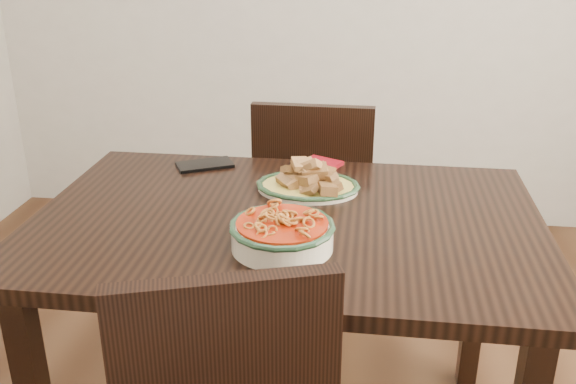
# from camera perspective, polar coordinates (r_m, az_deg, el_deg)

# --- Properties ---
(dining_table) EXTENTS (1.31, 0.88, 0.75)m
(dining_table) POSITION_cam_1_polar(r_m,az_deg,el_deg) (1.70, -0.09, -4.87)
(dining_table) COLOR black
(dining_table) RESTS_ON ground
(chair_far) EXTENTS (0.42, 0.42, 0.89)m
(chair_far) POSITION_cam_1_polar(r_m,az_deg,el_deg) (2.40, 2.36, -0.66)
(chair_far) COLOR black
(chair_far) RESTS_ON ground
(fish_plate) EXTENTS (0.29, 0.22, 0.11)m
(fish_plate) POSITION_cam_1_polar(r_m,az_deg,el_deg) (1.81, 1.80, 1.45)
(fish_plate) COLOR beige
(fish_plate) RESTS_ON dining_table
(noodle_bowl) EXTENTS (0.25, 0.25, 0.08)m
(noodle_bowl) POSITION_cam_1_polar(r_m,az_deg,el_deg) (1.49, -0.52, -3.48)
(noodle_bowl) COLOR #F1E8CB
(noodle_bowl) RESTS_ON dining_table
(smartphone) EXTENTS (0.19, 0.16, 0.01)m
(smartphone) POSITION_cam_1_polar(r_m,az_deg,el_deg) (2.03, -7.41, 2.43)
(smartphone) COLOR black
(smartphone) RESTS_ON dining_table
(napkin) EXTENTS (0.14, 0.14, 0.01)m
(napkin) POSITION_cam_1_polar(r_m,az_deg,el_deg) (2.02, 2.93, 2.53)
(napkin) COLOR maroon
(napkin) RESTS_ON dining_table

